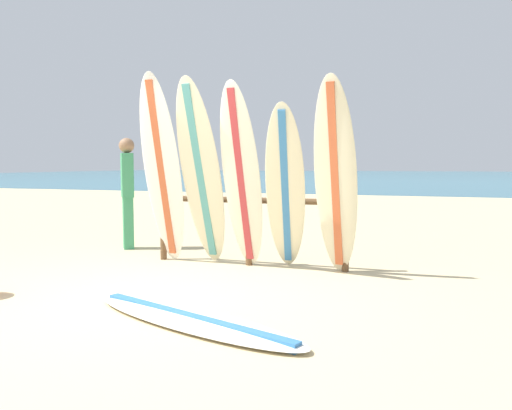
# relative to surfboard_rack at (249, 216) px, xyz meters

# --- Properties ---
(ground_plane) EXTENTS (120.00, 120.00, 0.00)m
(ground_plane) POSITION_rel_surfboard_rack_xyz_m (-0.45, -2.00, -0.66)
(ground_plane) COLOR #D3BC8C
(ocean_water) EXTENTS (120.00, 80.00, 0.01)m
(ocean_water) POSITION_rel_surfboard_rack_xyz_m (-0.45, 56.00, -0.66)
(ocean_water) COLOR teal
(ocean_water) RESTS_ON ground
(surfboard_rack) EXTENTS (2.68, 0.09, 1.03)m
(surfboard_rack) POSITION_rel_surfboard_rack_xyz_m (0.00, 0.00, 0.00)
(surfboard_rack) COLOR brown
(surfboard_rack) RESTS_ON ground
(surfboard_leaning_far_left) EXTENTS (0.54, 0.72, 2.54)m
(surfboard_leaning_far_left) POSITION_rel_surfboard_rack_xyz_m (-1.14, -0.28, 0.61)
(surfboard_leaning_far_left) COLOR white
(surfboard_leaning_far_left) RESTS_ON ground
(surfboard_leaning_left) EXTENTS (0.62, 0.88, 2.46)m
(surfboard_leaning_left) POSITION_rel_surfboard_rack_xyz_m (-0.58, -0.25, 0.57)
(surfboard_leaning_left) COLOR beige
(surfboard_leaning_left) RESTS_ON ground
(surfboard_leaning_center_left) EXTENTS (0.55, 0.76, 2.38)m
(surfboard_leaning_center_left) POSITION_rel_surfboard_rack_xyz_m (0.01, -0.31, 0.53)
(surfboard_leaning_center_left) COLOR silver
(surfboard_leaning_center_left) RESTS_ON ground
(surfboard_leaning_center) EXTENTS (0.64, 1.07, 2.08)m
(surfboard_leaning_center) POSITION_rel_surfboard_rack_xyz_m (0.58, -0.30, 0.38)
(surfboard_leaning_center) COLOR beige
(surfboard_leaning_center) RESTS_ON ground
(surfboard_leaning_center_right) EXTENTS (0.60, 0.65, 2.41)m
(surfboard_leaning_center_right) POSITION_rel_surfboard_rack_xyz_m (1.20, -0.25, 0.54)
(surfboard_leaning_center_right) COLOR beige
(surfboard_leaning_center_right) RESTS_ON ground
(surfboard_lying_on_sand) EXTENTS (2.42, 1.33, 0.08)m
(surfboard_lying_on_sand) POSITION_rel_surfboard_rack_xyz_m (0.35, -2.50, -0.63)
(surfboard_lying_on_sand) COLOR white
(surfboard_lying_on_sand) RESTS_ON ground
(beachgoer_standing) EXTENTS (0.32, 0.34, 1.77)m
(beachgoer_standing) POSITION_rel_surfboard_rack_xyz_m (-2.28, 0.64, 0.31)
(beachgoer_standing) COLOR #3F9966
(beachgoer_standing) RESTS_ON ground
(small_boat_offshore) EXTENTS (1.71, 2.90, 0.71)m
(small_boat_offshore) POSITION_rel_surfboard_rack_xyz_m (-5.37, 33.34, -0.41)
(small_boat_offshore) COLOR #333842
(small_boat_offshore) RESTS_ON ocean_water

